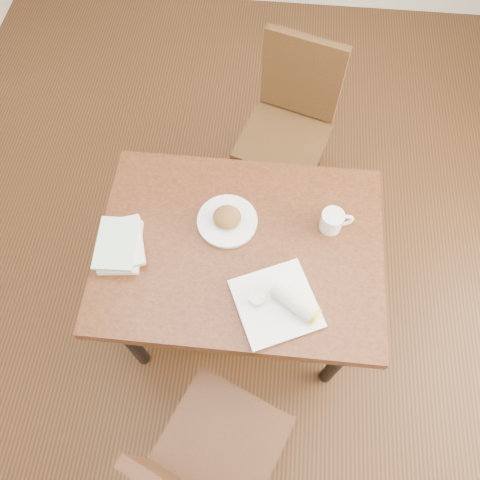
# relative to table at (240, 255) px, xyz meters

# --- Properties ---
(ground) EXTENTS (4.00, 5.00, 0.01)m
(ground) POSITION_rel_table_xyz_m (0.00, 0.00, -0.67)
(ground) COLOR #472814
(ground) RESTS_ON ground
(room_walls) EXTENTS (4.02, 5.02, 2.80)m
(room_walls) POSITION_rel_table_xyz_m (0.00, 0.00, 0.97)
(room_walls) COLOR beige
(room_walls) RESTS_ON ground
(table) EXTENTS (1.11, 0.82, 0.75)m
(table) POSITION_rel_table_xyz_m (0.00, 0.00, 0.00)
(table) COLOR brown
(table) RESTS_ON ground
(chair_near) EXTENTS (0.55, 0.55, 0.95)m
(chair_near) POSITION_rel_table_xyz_m (-0.03, -0.77, -0.11)
(chair_near) COLOR #432413
(chair_near) RESTS_ON ground
(chair_far) EXTENTS (0.53, 0.53, 0.95)m
(chair_far) POSITION_rel_table_xyz_m (0.17, 0.85, -0.11)
(chair_far) COLOR #4A3115
(chair_far) RESTS_ON ground
(plate_scone) EXTENTS (0.24, 0.24, 0.08)m
(plate_scone) POSITION_rel_table_xyz_m (-0.06, 0.10, 0.11)
(plate_scone) COLOR white
(plate_scone) RESTS_ON table
(coffee_mug) EXTENTS (0.13, 0.09, 0.09)m
(coffee_mug) POSITION_rel_table_xyz_m (0.35, 0.12, 0.13)
(coffee_mug) COLOR white
(coffee_mug) RESTS_ON table
(plate_burrito) EXTENTS (0.37, 0.37, 0.09)m
(plate_burrito) POSITION_rel_table_xyz_m (0.17, -0.23, 0.12)
(plate_burrito) COLOR white
(plate_burrito) RESTS_ON table
(book_stack) EXTENTS (0.21, 0.26, 0.06)m
(book_stack) POSITION_rel_table_xyz_m (-0.45, -0.05, 0.12)
(book_stack) COLOR white
(book_stack) RESTS_ON table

